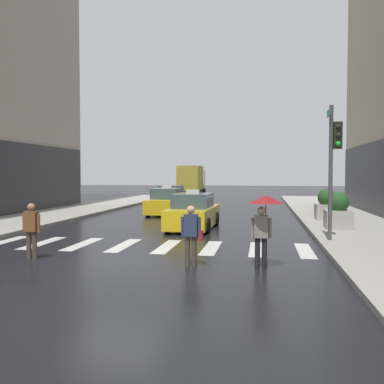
# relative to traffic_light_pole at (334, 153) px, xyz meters

# --- Properties ---
(ground_plane) EXTENTS (160.00, 160.00, 0.00)m
(ground_plane) POSITION_rel_traffic_light_pole_xyz_m (-6.51, -4.52, -3.26)
(ground_plane) COLOR black
(crosswalk_markings) EXTENTS (11.30, 2.80, 0.01)m
(crosswalk_markings) POSITION_rel_traffic_light_pole_xyz_m (-6.51, -1.52, -3.25)
(crosswalk_markings) COLOR silver
(crosswalk_markings) RESTS_ON ground
(traffic_light_pole) EXTENTS (0.44, 0.84, 4.80)m
(traffic_light_pole) POSITION_rel_traffic_light_pole_xyz_m (0.00, 0.00, 0.00)
(traffic_light_pole) COLOR #47474C
(traffic_light_pole) RESTS_ON curb_right
(taxi_lead) EXTENTS (2.04, 4.59, 1.80)m
(taxi_lead) POSITION_rel_traffic_light_pole_xyz_m (-5.60, 3.27, -2.53)
(taxi_lead) COLOR yellow
(taxi_lead) RESTS_ON ground
(taxi_second) EXTENTS (2.00, 4.57, 1.80)m
(taxi_second) POSITION_rel_traffic_light_pole_xyz_m (-8.31, 9.78, -2.53)
(taxi_second) COLOR yellow
(taxi_second) RESTS_ON ground
(taxi_third) EXTENTS (1.94, 4.55, 1.80)m
(taxi_third) POSITION_rel_traffic_light_pole_xyz_m (-9.48, 16.35, -2.53)
(taxi_third) COLOR yellow
(taxi_third) RESTS_ON ground
(box_truck) EXTENTS (2.42, 7.59, 3.35)m
(box_truck) POSITION_rel_traffic_light_pole_xyz_m (-10.03, 29.16, -1.41)
(box_truck) COLOR #2D2D2D
(box_truck) RESTS_ON ground
(pedestrian_with_umbrella) EXTENTS (0.96, 0.96, 1.94)m
(pedestrian_with_umbrella) POSITION_rel_traffic_light_pole_xyz_m (-2.45, -4.36, -1.74)
(pedestrian_with_umbrella) COLOR black
(pedestrian_with_umbrella) RESTS_ON ground
(pedestrian_with_handbag) EXTENTS (0.60, 0.24, 1.65)m
(pedestrian_with_handbag) POSITION_rel_traffic_light_pole_xyz_m (-4.39, -4.42, -2.32)
(pedestrian_with_handbag) COLOR #473D33
(pedestrian_with_handbag) RESTS_ON ground
(pedestrian_plain_coat) EXTENTS (0.55, 0.24, 1.65)m
(pedestrian_plain_coat) POSITION_rel_traffic_light_pole_xyz_m (-9.18, -4.27, -2.32)
(pedestrian_plain_coat) COLOR #473D33
(pedestrian_plain_coat) RESTS_ON ground
(planter_near_corner) EXTENTS (1.10, 1.10, 1.60)m
(planter_near_corner) POSITION_rel_traffic_light_pole_xyz_m (0.74, 3.25, -2.38)
(planter_near_corner) COLOR #A8A399
(planter_near_corner) RESTS_ON curb_right
(planter_mid_block) EXTENTS (1.10, 1.10, 1.60)m
(planter_mid_block) POSITION_rel_traffic_light_pole_xyz_m (0.78, 6.85, -2.38)
(planter_mid_block) COLOR #A8A399
(planter_mid_block) RESTS_ON curb_right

